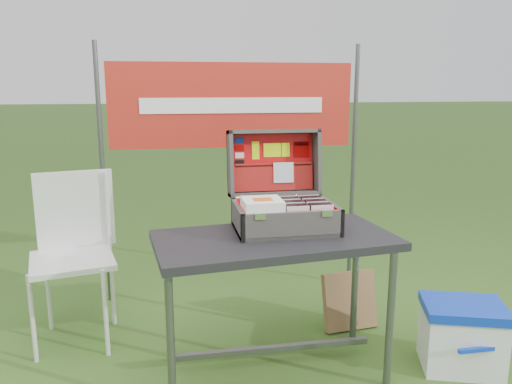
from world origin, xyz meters
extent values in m
plane|color=#405924|center=(0.00, 0.00, 0.00)|extent=(80.00, 80.00, 0.00)
cube|color=black|center=(0.06, 0.06, 0.69)|extent=(1.20, 0.70, 0.04)
cylinder|color=#59595B|center=(-0.45, -0.16, 0.34)|extent=(0.04, 0.04, 0.67)
cylinder|color=#59595B|center=(0.57, -0.16, 0.34)|extent=(0.04, 0.04, 0.67)
cylinder|color=#59595B|center=(-0.45, 0.29, 0.34)|extent=(0.04, 0.04, 0.67)
cylinder|color=#59595B|center=(0.57, 0.29, 0.34)|extent=(0.04, 0.04, 0.67)
cube|color=#59595B|center=(0.06, 0.06, 0.12)|extent=(0.99, 0.03, 0.03)
cube|color=#5D5955|center=(0.13, 0.16, 0.72)|extent=(0.50, 0.36, 0.02)
cube|color=#5D5955|center=(0.13, -0.01, 0.78)|extent=(0.50, 0.02, 0.13)
cube|color=#5D5955|center=(0.13, 0.33, 0.78)|extent=(0.50, 0.02, 0.13)
cube|color=#5D5955|center=(-0.11, 0.16, 0.78)|extent=(0.02, 0.36, 0.13)
cube|color=#5D5955|center=(0.37, 0.16, 0.78)|extent=(0.02, 0.36, 0.13)
cube|color=red|center=(0.13, 0.16, 0.74)|extent=(0.46, 0.32, 0.01)
cube|color=silver|center=(-0.03, -0.02, 0.84)|extent=(0.05, 0.01, 0.03)
cube|color=silver|center=(0.29, -0.02, 0.84)|extent=(0.05, 0.01, 0.03)
cylinder|color=silver|center=(0.13, 0.34, 0.85)|extent=(0.45, 0.02, 0.02)
cube|color=#5D5955|center=(0.13, 0.48, 1.01)|extent=(0.50, 0.06, 0.36)
cube|color=#5D5955|center=(0.13, 0.45, 1.18)|extent=(0.50, 0.13, 0.04)
cube|color=#5D5955|center=(0.13, 0.41, 0.85)|extent=(0.50, 0.13, 0.04)
cube|color=#5D5955|center=(-0.11, 0.43, 1.02)|extent=(0.02, 0.17, 0.37)
cube|color=#5D5955|center=(0.37, 0.43, 1.02)|extent=(0.02, 0.17, 0.37)
cube|color=red|center=(0.13, 0.47, 1.01)|extent=(0.45, 0.04, 0.31)
cube|color=red|center=(0.13, 0.01, 0.79)|extent=(0.46, 0.01, 0.11)
cube|color=red|center=(0.13, 0.32, 0.79)|extent=(0.46, 0.01, 0.11)
cube|color=red|center=(-0.10, 0.16, 0.79)|extent=(0.01, 0.32, 0.11)
cube|color=red|center=(0.36, 0.16, 0.79)|extent=(0.01, 0.32, 0.11)
cube|color=maroon|center=(0.13, 0.44, 0.93)|extent=(0.44, 0.05, 0.15)
cube|color=maroon|center=(0.13, 0.45, 1.00)|extent=(0.43, 0.02, 0.02)
cube|color=silver|center=(0.18, 0.43, 0.96)|extent=(0.11, 0.02, 0.11)
cube|color=#1933B2|center=(-0.05, 0.48, 1.13)|extent=(0.05, 0.01, 0.03)
cube|color=#990000|center=(-0.05, 0.48, 1.10)|extent=(0.05, 0.01, 0.03)
cube|color=white|center=(-0.05, 0.47, 1.06)|extent=(0.05, 0.01, 0.03)
cube|color=black|center=(-0.05, 0.47, 1.02)|extent=(0.05, 0.01, 0.03)
cube|color=#CDF009|center=(0.04, 0.47, 1.08)|extent=(0.04, 0.01, 0.10)
cube|color=#CDF009|center=(0.13, 0.47, 1.08)|extent=(0.10, 0.01, 0.08)
cube|color=#CDF009|center=(0.21, 0.47, 1.08)|extent=(0.04, 0.01, 0.08)
cube|color=#990000|center=(0.30, 0.47, 1.08)|extent=(0.09, 0.01, 0.09)
cube|color=black|center=(0.30, 0.48, 1.11)|extent=(0.08, 0.01, 0.02)
cube|color=silver|center=(0.16, 0.03, 0.80)|extent=(0.11, 0.01, 0.13)
cube|color=black|center=(0.16, 0.05, 0.80)|extent=(0.11, 0.01, 0.13)
cube|color=black|center=(0.16, 0.07, 0.80)|extent=(0.11, 0.01, 0.13)
cube|color=black|center=(0.16, 0.09, 0.80)|extent=(0.11, 0.01, 0.13)
cube|color=silver|center=(0.16, 0.11, 0.80)|extent=(0.11, 0.01, 0.13)
cube|color=black|center=(0.16, 0.13, 0.80)|extent=(0.11, 0.01, 0.13)
cube|color=black|center=(0.16, 0.15, 0.80)|extent=(0.11, 0.01, 0.13)
cube|color=black|center=(0.16, 0.17, 0.80)|extent=(0.11, 0.01, 0.13)
cube|color=silver|center=(0.16, 0.19, 0.80)|extent=(0.11, 0.01, 0.13)
cube|color=black|center=(0.16, 0.20, 0.80)|extent=(0.11, 0.01, 0.13)
cube|color=black|center=(0.16, 0.22, 0.80)|extent=(0.11, 0.01, 0.13)
cube|color=black|center=(0.16, 0.24, 0.80)|extent=(0.11, 0.01, 0.13)
cube|color=silver|center=(0.16, 0.26, 0.80)|extent=(0.11, 0.01, 0.13)
cube|color=black|center=(0.16, 0.28, 0.80)|extent=(0.11, 0.01, 0.13)
cube|color=silver|center=(0.28, 0.03, 0.80)|extent=(0.11, 0.01, 0.13)
cube|color=black|center=(0.28, 0.05, 0.80)|extent=(0.11, 0.01, 0.13)
cube|color=black|center=(0.28, 0.07, 0.80)|extent=(0.11, 0.01, 0.13)
cube|color=black|center=(0.28, 0.09, 0.80)|extent=(0.11, 0.01, 0.13)
cube|color=silver|center=(0.28, 0.11, 0.80)|extent=(0.11, 0.01, 0.13)
cube|color=black|center=(0.28, 0.13, 0.80)|extent=(0.11, 0.01, 0.13)
cube|color=black|center=(0.28, 0.15, 0.80)|extent=(0.11, 0.01, 0.13)
cube|color=black|center=(0.28, 0.17, 0.80)|extent=(0.11, 0.01, 0.13)
cube|color=silver|center=(0.28, 0.19, 0.80)|extent=(0.11, 0.01, 0.13)
cube|color=black|center=(0.28, 0.20, 0.80)|extent=(0.11, 0.01, 0.13)
cube|color=black|center=(0.28, 0.22, 0.80)|extent=(0.11, 0.01, 0.13)
cube|color=black|center=(0.28, 0.24, 0.80)|extent=(0.11, 0.01, 0.13)
cube|color=silver|center=(0.28, 0.26, 0.80)|extent=(0.11, 0.01, 0.13)
cube|color=black|center=(0.28, 0.28, 0.80)|extent=(0.11, 0.01, 0.13)
cube|color=white|center=(0.00, 0.10, 0.85)|extent=(0.19, 0.19, 0.00)
cube|color=white|center=(0.00, 0.10, 0.86)|extent=(0.19, 0.19, 0.00)
cube|color=white|center=(0.00, 0.10, 0.86)|extent=(0.19, 0.19, 0.00)
cube|color=white|center=(0.00, 0.10, 0.87)|extent=(0.19, 0.19, 0.00)
cube|color=white|center=(0.00, 0.10, 0.87)|extent=(0.19, 0.19, 0.00)
cube|color=white|center=(0.00, 0.10, 0.88)|extent=(0.19, 0.19, 0.00)
cube|color=white|center=(0.00, 0.10, 0.88)|extent=(0.19, 0.19, 0.00)
cube|color=white|center=(0.00, 0.10, 0.89)|extent=(0.19, 0.19, 0.00)
cube|color=white|center=(0.00, 0.10, 0.89)|extent=(0.19, 0.19, 0.00)
cube|color=#D85919|center=(0.00, 0.09, 0.89)|extent=(0.09, 0.07, 0.00)
cube|color=white|center=(1.01, -0.08, 0.15)|extent=(0.45, 0.39, 0.30)
cube|color=#0D35BF|center=(1.01, -0.08, 0.33)|extent=(0.47, 0.41, 0.05)
cube|color=#0D35BF|center=(1.01, -0.24, 0.19)|extent=(0.24, 0.02, 0.02)
cube|color=silver|center=(-0.98, 0.55, 0.49)|extent=(0.52, 0.52, 0.03)
cube|color=silver|center=(-0.98, 0.76, 0.72)|extent=(0.43, 0.12, 0.45)
cylinder|color=silver|center=(-1.16, 0.37, 0.24)|extent=(0.02, 0.02, 0.49)
cylinder|color=silver|center=(-0.79, 0.37, 0.24)|extent=(0.02, 0.02, 0.49)
cylinder|color=silver|center=(-1.16, 0.73, 0.24)|extent=(0.02, 0.02, 0.49)
cylinder|color=silver|center=(-0.79, 0.73, 0.24)|extent=(0.02, 0.02, 0.49)
cylinder|color=silver|center=(-1.16, 0.76, 0.71)|extent=(0.02, 0.02, 0.45)
cylinder|color=silver|center=(-0.79, 0.76, 0.71)|extent=(0.02, 0.02, 0.45)
cube|color=olive|center=(0.60, 0.44, 0.17)|extent=(0.34, 0.17, 0.34)
cylinder|color=#59595B|center=(-0.85, 1.10, 0.85)|extent=(0.03, 0.03, 1.70)
cylinder|color=#59595B|center=(0.85, 1.10, 0.85)|extent=(0.03, 0.03, 1.70)
cube|color=#A82117|center=(0.00, 1.09, 1.30)|extent=(1.60, 0.02, 0.55)
cube|color=white|center=(0.00, 1.08, 1.30)|extent=(1.20, 0.00, 0.10)
camera|label=1|loc=(-0.44, -2.19, 1.43)|focal=35.00mm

